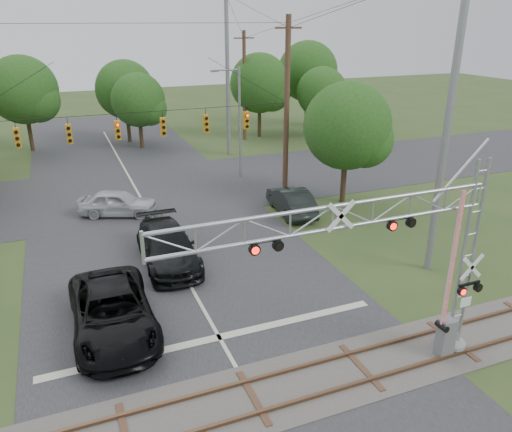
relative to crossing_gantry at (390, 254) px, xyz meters
name	(u,v)px	position (x,y,z in m)	size (l,w,h in m)	color
road_main	(189,283)	(-4.42, 8.36, -4.45)	(14.00, 90.00, 0.02)	#28282A
road_cross	(137,191)	(-4.42, 22.36, -4.45)	(90.00, 12.00, 0.02)	#28282A
railroad_track	(253,398)	(-4.42, 0.36, -4.43)	(90.00, 3.20, 0.17)	#47433D
crossing_gantry	(390,254)	(0.00, 0.00, 0.00)	(11.28, 0.91, 7.15)	gray
traffic_signal_span	(155,120)	(-3.51, 18.36, 1.19)	(19.34, 0.36, 11.50)	gray
pickup_black	(113,312)	(-8.03, 5.72, -3.57)	(2.96, 6.42, 1.79)	black
car_dark	(168,247)	(-4.80, 10.72, -3.58)	(2.47, 6.06, 1.76)	black
sedan_silver	(118,203)	(-6.19, 18.26, -3.67)	(1.87, 4.65, 1.59)	#AEB2B6
suv_dark	(291,201)	(3.76, 14.62, -3.65)	(1.72, 4.92, 1.62)	black
streetlight	(238,118)	(3.29, 22.86, 0.06)	(2.15, 0.22, 8.08)	gray
utility_poles	(175,98)	(-1.61, 21.20, 1.94)	(24.88, 29.52, 13.99)	#453020
treeline	(125,95)	(-3.18, 33.34, 0.63)	(51.18, 30.44, 9.13)	#3A291A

